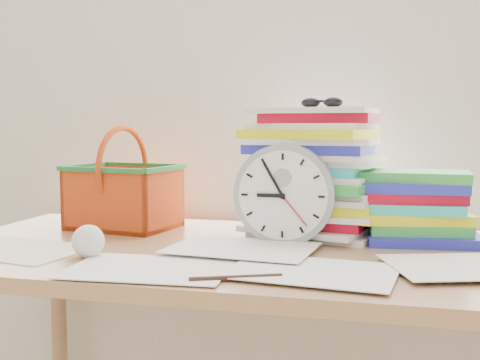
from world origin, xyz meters
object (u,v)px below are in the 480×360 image
(book_stack, at_px, (418,206))
(paper_stack, at_px, (315,172))
(desk, at_px, (250,282))
(clock, at_px, (285,194))
(basket, at_px, (124,178))

(book_stack, bearing_deg, paper_stack, 174.68)
(desk, bearing_deg, book_stack, 25.53)
(clock, distance_m, book_stack, 0.31)
(clock, height_order, basket, basket)
(desk, xyz_separation_m, paper_stack, (0.12, 0.19, 0.23))
(desk, distance_m, clock, 0.21)
(book_stack, xyz_separation_m, basket, (-0.73, 0.00, 0.05))
(desk, height_order, book_stack, book_stack)
(clock, distance_m, basket, 0.45)
(clock, relative_size, book_stack, 0.83)
(book_stack, bearing_deg, desk, -154.47)
(clock, bearing_deg, paper_stack, 68.41)
(basket, bearing_deg, book_stack, 9.09)
(paper_stack, height_order, book_stack, paper_stack)
(desk, distance_m, book_stack, 0.42)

